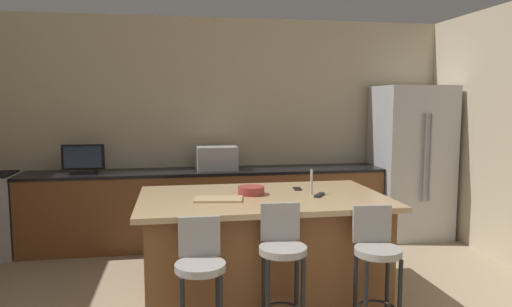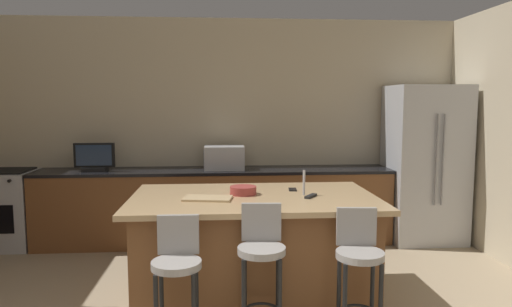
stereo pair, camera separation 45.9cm
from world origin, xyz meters
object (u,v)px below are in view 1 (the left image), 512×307
at_px(kitchen_island, 262,247).
at_px(cell_phone, 297,189).
at_px(fruit_bowl, 251,190).
at_px(microwave, 217,158).
at_px(cutting_board, 218,199).
at_px(bar_stool_center, 282,261).
at_px(bar_stool_left, 200,276).
at_px(bar_stool_right, 376,261).
at_px(refrigerator, 410,162).
at_px(tv_monitor, 83,160).
at_px(tv_remote, 319,195).

distance_m(kitchen_island, cell_phone, 0.64).
xyz_separation_m(fruit_bowl, cell_phone, (0.46, 0.18, -0.03)).
relative_size(microwave, cutting_board, 1.22).
distance_m(bar_stool_center, fruit_bowl, 0.90).
height_order(bar_stool_left, fruit_bowl, fruit_bowl).
bearing_deg(fruit_bowl, kitchen_island, -40.09).
bearing_deg(microwave, bar_stool_right, -69.78).
xyz_separation_m(bar_stool_center, cell_phone, (0.37, 1.00, 0.33)).
xyz_separation_m(kitchen_island, bar_stool_left, (-0.58, -0.84, 0.09)).
relative_size(fruit_bowl, cutting_board, 0.59).
xyz_separation_m(bar_stool_center, cutting_board, (-0.39, 0.63, 0.33)).
bearing_deg(bar_stool_right, microwave, 115.29).
bearing_deg(refrigerator, bar_stool_right, -122.47).
relative_size(microwave, fruit_bowl, 2.07).
xyz_separation_m(refrigerator, cell_phone, (-1.88, -1.41, -0.04)).
relative_size(fruit_bowl, cell_phone, 1.54).
bearing_deg(tv_monitor, cell_phone, -33.51).
bearing_deg(fruit_bowl, tv_remote, -16.44).
bearing_deg(fruit_bowl, refrigerator, 34.00).
distance_m(microwave, tv_monitor, 1.54).
xyz_separation_m(kitchen_island, tv_monitor, (-1.78, 1.68, 0.60)).
bearing_deg(refrigerator, tv_remote, -135.46).
bearing_deg(bar_stool_center, tv_remote, 58.27).
distance_m(microwave, bar_stool_center, 2.53).
height_order(kitchen_island, cutting_board, cutting_board).
xyz_separation_m(tv_monitor, fruit_bowl, (1.69, -1.60, -0.10)).
bearing_deg(tv_remote, cell_phone, 141.49).
bearing_deg(fruit_bowl, cutting_board, -148.00).
distance_m(bar_stool_left, bar_stool_center, 0.60).
xyz_separation_m(fruit_bowl, cutting_board, (-0.31, -0.19, -0.03)).
bearing_deg(bar_stool_center, kitchen_island, 94.53).
relative_size(kitchen_island, tv_remote, 12.38).
xyz_separation_m(bar_stool_right, fruit_bowl, (-0.78, 0.88, 0.38)).
relative_size(bar_stool_right, tv_remote, 5.72).
bearing_deg(bar_stool_center, bar_stool_left, -166.59).
bearing_deg(bar_stool_center, cell_phone, 73.80).
distance_m(kitchen_island, fruit_bowl, 0.51).
bearing_deg(bar_stool_center, bar_stool_right, -0.03).
relative_size(refrigerator, tv_monitor, 4.13).
bearing_deg(tv_remote, bar_stool_right, -38.51).
xyz_separation_m(bar_stool_center, tv_remote, (0.48, 0.66, 0.33)).
height_order(bar_stool_left, tv_remote, same).
bearing_deg(fruit_bowl, microwave, 95.22).
relative_size(tv_monitor, bar_stool_center, 0.47).
relative_size(bar_stool_right, cutting_board, 2.47).
distance_m(tv_monitor, bar_stool_left, 2.83).
distance_m(tv_monitor, cutting_board, 2.27).
bearing_deg(cell_phone, bar_stool_center, -104.55).
bearing_deg(bar_stool_left, kitchen_island, 56.22).
relative_size(bar_stool_center, bar_stool_right, 1.03).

